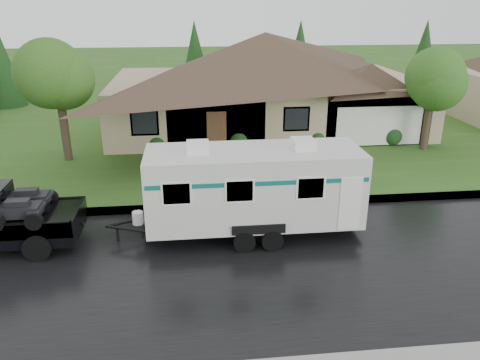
% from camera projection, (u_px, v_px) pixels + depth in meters
% --- Properties ---
extents(ground, '(140.00, 140.00, 0.00)m').
position_uv_depth(ground, '(270.00, 232.00, 16.12)').
color(ground, '#2C571B').
rests_on(ground, ground).
extents(road, '(140.00, 8.00, 0.01)m').
position_uv_depth(road, '(281.00, 262.00, 14.27)').
color(road, black).
rests_on(road, ground).
extents(curb, '(140.00, 0.50, 0.15)m').
position_uv_depth(curb, '(260.00, 204.00, 18.18)').
color(curb, gray).
rests_on(curb, ground).
extents(lawn, '(140.00, 26.00, 0.15)m').
position_uv_depth(lawn, '(230.00, 124.00, 30.01)').
color(lawn, '#2C571B').
rests_on(lawn, ground).
extents(house_main, '(19.44, 10.80, 6.90)m').
position_uv_depth(house_main, '(270.00, 70.00, 27.90)').
color(house_main, tan).
rests_on(house_main, lawn).
extents(tree_left_green, '(3.50, 3.50, 5.79)m').
position_uv_depth(tree_left_green, '(57.00, 77.00, 21.63)').
color(tree_left_green, '#382B1E').
rests_on(tree_left_green, lawn).
extents(tree_right_green, '(3.10, 3.10, 5.13)m').
position_uv_depth(tree_right_green, '(433.00, 81.00, 23.42)').
color(tree_right_green, '#382B1E').
rests_on(tree_right_green, lawn).
extents(shrub_row, '(13.60, 1.00, 1.00)m').
position_uv_depth(shrub_row, '(278.00, 139.00, 24.72)').
color(shrub_row, '#143814').
rests_on(shrub_row, lawn).
extents(travel_trailer, '(7.39, 2.60, 3.31)m').
position_uv_depth(travel_trailer, '(254.00, 186.00, 15.41)').
color(travel_trailer, silver).
rests_on(travel_trailer, ground).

